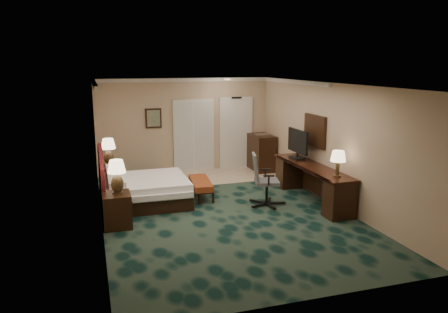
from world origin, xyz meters
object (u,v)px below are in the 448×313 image
object	(u,v)px
lamp_far	(109,152)
tv	(298,144)
lamp_near	(117,177)
desk	(312,183)
desk_chair	(267,180)
minibar	(261,153)
bed	(146,191)
bed_bench	(201,189)
nightstand_far	(111,179)
nightstand_near	(117,210)

from	to	relation	value
lamp_far	tv	world-z (taller)	tv
lamp_near	desk	distance (m)	4.40
lamp_near	desk_chair	bearing A→B (deg)	5.69
lamp_far	minibar	size ratio (longest dim) A/B	0.63
lamp_far	desk	xyz separation A→B (m)	(4.39, -2.13, -0.59)
lamp_near	minibar	size ratio (longest dim) A/B	0.62
desk	desk_chair	xyz separation A→B (m)	(-1.11, 0.00, 0.18)
bed	bed_bench	size ratio (longest dim) A/B	1.49
nightstand_far	lamp_far	distance (m)	0.67
lamp_far	desk	bearing A→B (deg)	-25.86
lamp_far	minibar	xyz separation A→B (m)	(4.39, 0.94, -0.47)
tv	bed	bearing A→B (deg)	176.55
desk	minibar	xyz separation A→B (m)	(0.00, 3.07, 0.12)
nightstand_near	bed_bench	xyz separation A→B (m)	(2.01, 1.36, -0.12)
nightstand_far	lamp_near	bearing A→B (deg)	-89.26
nightstand_near	nightstand_far	xyz separation A→B (m)	(0.00, 2.42, 0.00)
lamp_far	tv	bearing A→B (deg)	-17.38
nightstand_near	tv	world-z (taller)	tv
nightstand_far	bed	bearing A→B (deg)	-57.53
nightstand_near	lamp_far	xyz separation A→B (m)	(-0.01, 2.47, 0.67)
nightstand_near	minibar	size ratio (longest dim) A/B	0.63
bed	lamp_far	size ratio (longest dim) A/B	2.76
lamp_far	desk_chair	size ratio (longest dim) A/B	0.56
bed	bed_bench	world-z (taller)	bed
bed	desk	distance (m)	3.78
lamp_far	minibar	world-z (taller)	lamp_far
bed_bench	desk_chair	distance (m)	1.66
nightstand_far	desk_chair	size ratio (longest dim) A/B	0.57
nightstand_far	minibar	size ratio (longest dim) A/B	0.63
bed_bench	minibar	xyz separation A→B (m)	(2.37, 2.06, 0.32)
lamp_near	desk	world-z (taller)	lamp_near
bed	nightstand_far	size ratio (longest dim) A/B	2.74
bed	nightstand_near	bearing A→B (deg)	-119.65
desk	nightstand_near	bearing A→B (deg)	-175.60
bed	bed_bench	distance (m)	1.29
nightstand_near	lamp_far	distance (m)	2.56
desk	tv	size ratio (longest dim) A/B	3.06
bed	lamp_far	distance (m)	1.57
nightstand_far	minibar	world-z (taller)	minibar
bed	desk	bearing A→B (deg)	-14.43
nightstand_near	bed_bench	world-z (taller)	nightstand_near
lamp_far	desk_chair	distance (m)	3.93
bed	desk	world-z (taller)	desk
bed	tv	world-z (taller)	tv
nightstand_far	desk_chair	xyz separation A→B (m)	(3.28, -2.08, 0.26)
nightstand_far	minibar	distance (m)	4.50
nightstand_far	bed_bench	distance (m)	2.28
nightstand_far	tv	size ratio (longest dim) A/B	0.71
nightstand_far	tv	xyz separation A→B (m)	(4.38, -1.33, 0.86)
desk_chair	bed	bearing A→B (deg)	174.73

